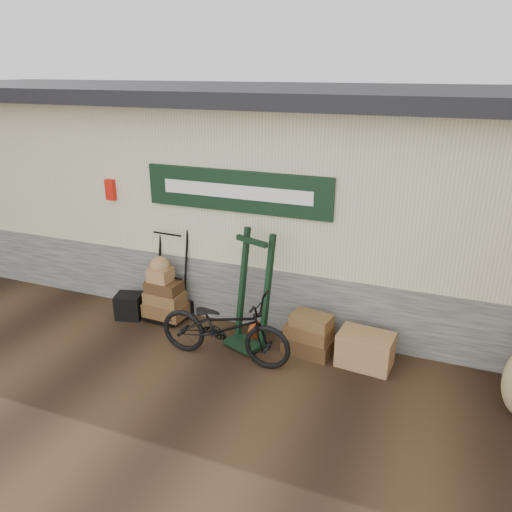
{
  "coord_description": "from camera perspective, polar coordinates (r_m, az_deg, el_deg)",
  "views": [
    {
      "loc": [
        2.29,
        -4.88,
        3.48
      ],
      "look_at": [
        0.0,
        0.9,
        1.11
      ],
      "focal_mm": 35.0,
      "sensor_mm": 36.0,
      "label": 1
    }
  ],
  "objects": [
    {
      "name": "black_trunk",
      "position": [
        7.6,
        -14.28,
        -5.54
      ],
      "size": [
        0.44,
        0.4,
        0.37
      ],
      "primitive_type": "cube",
      "rotation": [
        0.0,
        0.0,
        0.27
      ],
      "color": "black",
      "rests_on": "ground"
    },
    {
      "name": "wicker_hamper",
      "position": [
        6.39,
        12.37,
        -10.4
      ],
      "size": [
        0.69,
        0.49,
        0.43
      ],
      "primitive_type": "cube",
      "rotation": [
        0.0,
        0.0,
        -0.09
      ],
      "color": "olive",
      "rests_on": "ground"
    },
    {
      "name": "ground",
      "position": [
        6.42,
        -3.04,
        -12.0
      ],
      "size": [
        80.0,
        80.0,
        0.0
      ],
      "primitive_type": "plane",
      "color": "black",
      "rests_on": "ground"
    },
    {
      "name": "station_building",
      "position": [
        8.17,
        4.73,
        7.61
      ],
      "size": [
        14.4,
        4.1,
        3.2
      ],
      "color": "#4C4C47",
      "rests_on": "ground"
    },
    {
      "name": "green_barrow",
      "position": [
        6.45,
        -0.47,
        -3.95
      ],
      "size": [
        0.69,
        0.64,
        1.54
      ],
      "primitive_type": null,
      "rotation": [
        0.0,
        0.0,
        -0.36
      ],
      "color": "black",
      "rests_on": "ground"
    },
    {
      "name": "suitcase_stack",
      "position": [
        6.5,
        6.06,
        -8.78
      ],
      "size": [
        0.67,
        0.48,
        0.55
      ],
      "primitive_type": null,
      "rotation": [
        0.0,
        0.0,
        -0.14
      ],
      "color": "#3E2813",
      "rests_on": "ground"
    },
    {
      "name": "porter_trolley",
      "position": [
        7.31,
        -9.85,
        -1.57
      ],
      "size": [
        0.75,
        0.58,
        1.45
      ],
      "primitive_type": null,
      "rotation": [
        0.0,
        0.0,
        -0.05
      ],
      "color": "black",
      "rests_on": "ground"
    },
    {
      "name": "bicycle",
      "position": [
        6.23,
        -3.64,
        -7.69
      ],
      "size": [
        0.64,
        1.74,
        1.01
      ],
      "primitive_type": "imported",
      "rotation": [
        0.0,
        0.0,
        1.59
      ],
      "color": "black",
      "rests_on": "ground"
    }
  ]
}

